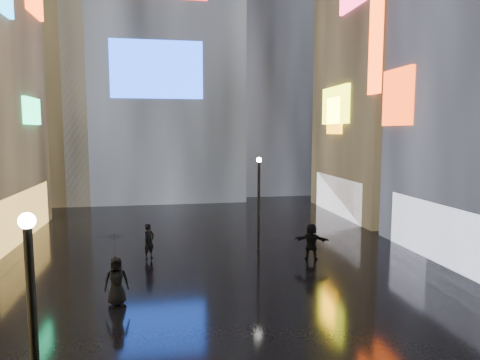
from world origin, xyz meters
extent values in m
plane|color=black|center=(0.00, 20.00, 0.00)|extent=(140.00, 140.00, 0.00)
cube|color=#FFC659|center=(-11.10, 26.00, 1.50)|extent=(0.20, 10.00, 3.00)
cube|color=#19E17C|center=(-10.85, 27.82, 7.91)|extent=(0.25, 3.00, 1.71)
cube|color=#FA3F0C|center=(-10.85, 29.70, 15.31)|extent=(0.25, 3.32, 1.94)
cube|color=white|center=(11.10, 17.00, 1.50)|extent=(0.20, 9.00, 3.00)
cube|color=#FA3F0C|center=(10.85, 21.12, 8.58)|extent=(0.25, 2.99, 3.26)
cube|color=#FA3F0C|center=(10.85, 24.00, 14.00)|extent=(0.25, 1.40, 10.00)
cube|color=black|center=(16.00, 30.00, 14.00)|extent=(10.00, 12.00, 28.00)
cube|color=white|center=(11.10, 30.00, 1.50)|extent=(0.20, 9.00, 3.00)
cube|color=#E8FA19|center=(10.85, 30.32, 8.66)|extent=(0.25, 4.92, 2.91)
cube|color=orange|center=(10.85, 30.44, 7.84)|extent=(0.25, 2.63, 2.87)
cube|color=#194CFF|center=(-3.00, 36.90, 12.00)|extent=(8.00, 0.20, 5.00)
cube|color=black|center=(9.00, 46.00, 17.00)|extent=(12.00, 12.00, 34.00)
cube|color=black|center=(-14.00, 42.00, 13.00)|extent=(10.00, 10.00, 26.00)
cylinder|color=black|center=(-4.86, 5.97, 2.50)|extent=(0.16, 0.16, 5.00)
sphere|color=white|center=(-4.86, 5.97, 5.05)|extent=(0.30, 0.30, 0.30)
cylinder|color=black|center=(2.64, 20.98, 2.50)|extent=(0.16, 0.16, 5.00)
sphere|color=white|center=(2.64, 20.98, 5.05)|extent=(0.30, 0.30, 0.30)
imported|color=black|center=(-4.37, 14.40, 0.93)|extent=(0.97, 0.70, 1.86)
imported|color=black|center=(4.92, 18.65, 0.96)|extent=(1.86, 1.18, 1.91)
imported|color=black|center=(-3.35, 20.29, 0.92)|extent=(0.78, 0.79, 1.84)
imported|color=black|center=(-4.37, 14.40, 2.32)|extent=(1.37, 1.37, 0.92)
camera|label=1|loc=(-2.45, -1.93, 6.61)|focal=32.00mm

